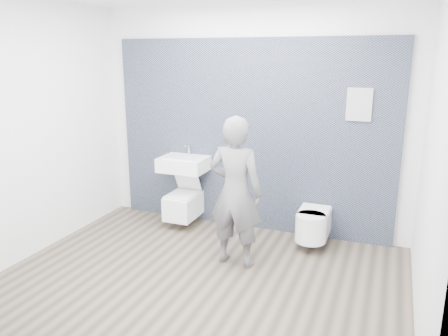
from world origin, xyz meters
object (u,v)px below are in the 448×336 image
at_px(washbasin, 184,164).
at_px(visitor, 235,192).
at_px(toilet_rounded, 313,224).
at_px(toilet_square, 183,204).

xyz_separation_m(washbasin, visitor, (1.01, -0.81, -0.03)).
distance_m(washbasin, toilet_rounded, 1.80).
bearing_deg(washbasin, toilet_rounded, -2.66).
height_order(washbasin, toilet_square, washbasin).
bearing_deg(toilet_square, washbasin, 90.00).
bearing_deg(visitor, washbasin, -36.75).
relative_size(toilet_square, visitor, 0.42).
bearing_deg(toilet_rounded, washbasin, 177.34).
xyz_separation_m(toilet_square, toilet_rounded, (1.71, -0.05, -0.02)).
relative_size(washbasin, toilet_rounded, 0.99).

